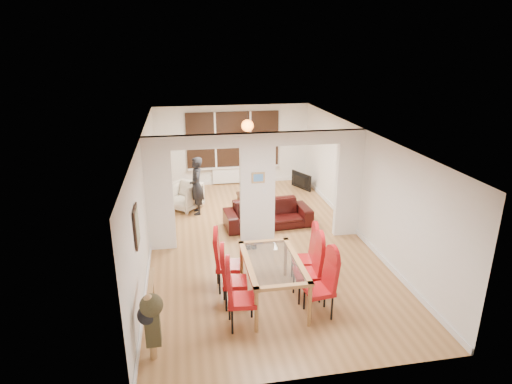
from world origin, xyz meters
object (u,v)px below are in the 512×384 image
object	(u,v)px
dining_chair_lc	(228,262)
person	(197,186)
dining_chair_ra	(319,286)
dining_chair_rb	(307,270)
dining_chair_lb	(235,278)
armchair	(184,196)
television	(299,181)
bowl	(252,193)
sofa	(268,214)
dining_chair_la	(242,295)
bottle	(261,188)
coffee_table	(256,197)
dining_chair_rc	(304,256)
dining_table	(273,281)

from	to	relation	value
dining_chair_lc	person	xyz separation A→B (m)	(-0.40, 3.96, 0.23)
dining_chair_ra	dining_chair_rb	xyz separation A→B (m)	(-0.04, 0.54, 0.01)
dining_chair_lc	dining_chair_lb	bearing A→B (deg)	-76.15
dining_chair_lb	armchair	size ratio (longest dim) A/B	1.30
television	bowl	xyz separation A→B (m)	(-1.68, -0.90, 0.01)
sofa	dining_chair_la	bearing A→B (deg)	-111.78
dining_chair_rb	bottle	bearing A→B (deg)	92.15
dining_chair_ra	dining_chair_lb	bearing A→B (deg)	151.04
armchair	person	xyz separation A→B (m)	(0.34, -0.41, 0.42)
bowl	dining_chair_la	bearing A→B (deg)	-101.31
coffee_table	television	bearing A→B (deg)	29.33
sofa	armchair	xyz separation A→B (m)	(-2.08, 1.59, 0.06)
dining_chair_rc	person	world-z (taller)	person
dining_chair_rc	bottle	distance (m)	4.63
bottle	armchair	bearing A→B (deg)	-173.86
person	bowl	bearing A→B (deg)	108.93
dining_chair_rb	coffee_table	bearing A→B (deg)	93.90
dining_table	dining_chair_lb	size ratio (longest dim) A/B	1.62
bottle	person	bearing A→B (deg)	-161.06
dining_chair_ra	dining_chair_rb	world-z (taller)	dining_chair_rb
sofa	armchair	size ratio (longest dim) A/B	2.65
dining_chair_lc	dining_chair_la	bearing A→B (deg)	-76.95
person	television	bearing A→B (deg)	112.99
armchair	bottle	bearing A→B (deg)	47.02
dining_table	armchair	distance (m)	5.16
dining_chair_rc	person	xyz separation A→B (m)	(-1.87, 3.98, 0.25)
sofa	coffee_table	xyz separation A→B (m)	(0.01, 1.82, -0.20)
dining_chair_lb	armchair	xyz separation A→B (m)	(-0.79, 4.94, -0.16)
armchair	coffee_table	xyz separation A→B (m)	(2.08, 0.22, -0.25)
dining_chair_la	dining_chair_lb	bearing A→B (deg)	100.03
coffee_table	bowl	xyz separation A→B (m)	(-0.10, -0.02, 0.15)
television	dining_chair_rb	bearing A→B (deg)	141.33
dining_chair_la	television	xyz separation A→B (m)	(2.83, 6.67, -0.31)
dining_chair_lb	dining_chair_ra	distance (m)	1.47
dining_chair_lc	dining_chair_rb	bearing A→B (deg)	-14.13
dining_chair_ra	coffee_table	world-z (taller)	dining_chair_ra
television	bottle	size ratio (longest dim) A/B	3.00
dining_chair_rb	bowl	world-z (taller)	dining_chair_rb
dining_chair_la	bottle	world-z (taller)	dining_chair_la
sofa	television	bearing A→B (deg)	55.30
dining_table	dining_chair_lb	distance (m)	0.70
dining_chair_lc	person	world-z (taller)	person
dining_chair_rb	sofa	xyz separation A→B (m)	(-0.04, 3.36, -0.26)
dining_chair_rb	armchair	xyz separation A→B (m)	(-2.12, 4.95, -0.20)
dining_chair_ra	dining_chair_rb	bearing A→B (deg)	87.58
dining_table	coffee_table	bearing A→B (deg)	83.31
dining_table	dining_chair_lc	distance (m)	0.94
dining_chair_ra	coffee_table	size ratio (longest dim) A/B	1.04
dining_chair_lb	coffee_table	xyz separation A→B (m)	(1.29, 5.16, -0.42)
dining_chair_lc	television	distance (m)	6.22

